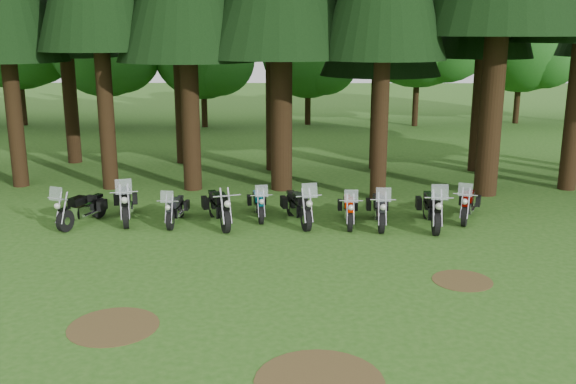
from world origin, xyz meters
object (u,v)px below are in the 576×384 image
motorcycle_6 (349,210)px  motorcycle_7 (379,210)px  motorcycle_8 (432,210)px  motorcycle_0 (82,210)px  motorcycle_4 (258,204)px  motorcycle_2 (175,210)px  motorcycle_9 (468,205)px  motorcycle_5 (298,207)px  motorcycle_1 (126,204)px  motorcycle_3 (219,208)px

motorcycle_6 → motorcycle_7: size_ratio=0.92×
motorcycle_6 → motorcycle_8: bearing=-3.3°
motorcycle_0 → motorcycle_4: motorcycle_0 is taller
motorcycle_0 → motorcycle_2: size_ratio=1.09×
motorcycle_9 → motorcycle_5: bearing=-154.1°
motorcycle_0 → motorcycle_2: 2.79m
motorcycle_1 → motorcycle_9: 10.53m
motorcycle_2 → motorcycle_6: motorcycle_6 is taller
motorcycle_1 → motorcycle_5: 5.32m
motorcycle_3 → motorcycle_4: bearing=13.5°
motorcycle_6 → motorcycle_7: bearing=-5.7°
motorcycle_4 → motorcycle_5: bearing=-34.7°
motorcycle_0 → motorcycle_1: size_ratio=0.88×
motorcycle_2 → motorcycle_8: (7.69, -0.22, 0.11)m
motorcycle_4 → motorcycle_5: size_ratio=0.86×
motorcycle_5 → motorcycle_6: size_ratio=1.14×
motorcycle_0 → motorcycle_8: 10.48m
motorcycle_4 → motorcycle_9: motorcycle_9 is taller
motorcycle_1 → motorcycle_2: bearing=-24.8°
motorcycle_1 → motorcycle_7: 7.73m
motorcycle_0 → motorcycle_6: size_ratio=1.04×
motorcycle_5 → motorcycle_1: bearing=161.4°
motorcycle_4 → motorcycle_9: 6.47m
motorcycle_1 → motorcycle_0: bearing=-173.4°
motorcycle_5 → motorcycle_6: motorcycle_5 is taller
motorcycle_2 → motorcycle_8: size_ratio=0.80×
motorcycle_2 → motorcycle_6: bearing=2.4°
motorcycle_1 → motorcycle_4: (4.06, 0.35, -0.10)m
motorcycle_5 → motorcycle_9: size_ratio=1.11×
motorcycle_2 → motorcycle_5: size_ratio=0.84×
motorcycle_2 → motorcycle_6: 5.24m
motorcycle_0 → motorcycle_1: bearing=41.2°
motorcycle_1 → motorcycle_2: (1.58, -0.30, -0.10)m
motorcycle_1 → motorcycle_9: motorcycle_1 is taller
motorcycle_6 → motorcycle_9: size_ratio=0.97×
motorcycle_5 → motorcycle_6: (1.51, -0.08, -0.06)m
motorcycle_1 → motorcycle_9: (10.53, 0.22, -0.06)m
motorcycle_3 → motorcycle_0: bearing=161.6°
motorcycle_7 → motorcycle_0: bearing=-178.3°
motorcycle_2 → motorcycle_7: 6.14m
motorcycle_1 → motorcycle_9: size_ratio=1.15×
motorcycle_0 → motorcycle_3: bearing=21.3°
motorcycle_6 → motorcycle_3: bearing=-177.7°
motorcycle_4 → motorcycle_6: (2.76, -0.67, 0.01)m
motorcycle_6 → motorcycle_0: bearing=-177.8°
motorcycle_2 → motorcycle_5: 3.73m
motorcycle_7 → motorcycle_8: size_ratio=0.91×
motorcycle_6 → motorcycle_2: bearing=-179.1°
motorcycle_0 → motorcycle_7: 8.92m
motorcycle_6 → motorcycle_8: 2.46m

